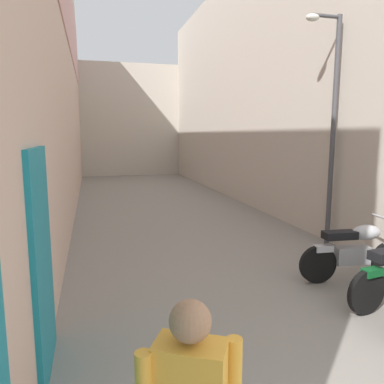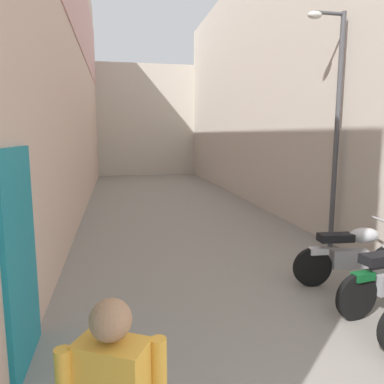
# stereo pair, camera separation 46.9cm
# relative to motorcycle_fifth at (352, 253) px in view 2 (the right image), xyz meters

# --- Properties ---
(ground_plane) EXTENTS (36.90, 36.90, 0.00)m
(ground_plane) POSITION_rel_motorcycle_fifth_xyz_m (-1.79, 3.92, -0.50)
(ground_plane) COLOR gray
(building_left) EXTENTS (0.45, 20.90, 8.81)m
(building_left) POSITION_rel_motorcycle_fifth_xyz_m (-4.71, 5.89, 3.95)
(building_left) COLOR beige
(building_left) RESTS_ON ground
(building_right) EXTENTS (0.45, 20.90, 7.95)m
(building_right) POSITION_rel_motorcycle_fifth_xyz_m (1.14, 5.92, 3.48)
(building_right) COLOR beige
(building_right) RESTS_ON ground
(building_far_end) EXTENTS (8.45, 2.00, 6.20)m
(building_far_end) POSITION_rel_motorcycle_fifth_xyz_m (-1.79, 17.37, 2.60)
(building_far_end) COLOR beige
(building_far_end) RESTS_ON ground
(motorcycle_fifth) EXTENTS (1.85, 0.58, 1.04)m
(motorcycle_fifth) POSITION_rel_motorcycle_fifth_xyz_m (0.00, 0.00, 0.00)
(motorcycle_fifth) COLOR black
(motorcycle_fifth) RESTS_ON ground
(street_lamp) EXTENTS (0.79, 0.18, 4.62)m
(street_lamp) POSITION_rel_motorcycle_fifth_xyz_m (0.70, 1.83, 2.21)
(street_lamp) COLOR #47474C
(street_lamp) RESTS_ON ground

